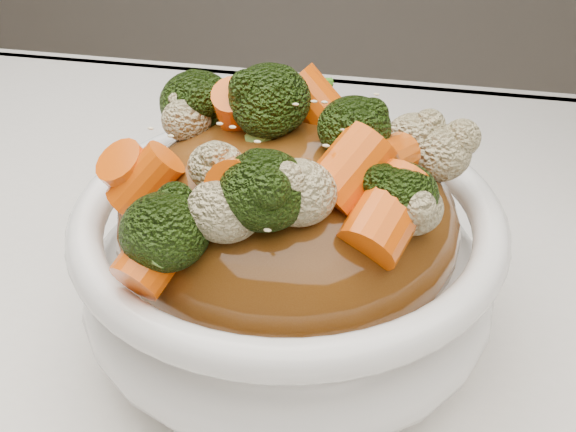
# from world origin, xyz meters

# --- Properties ---
(tablecloth) EXTENTS (1.20, 0.80, 0.04)m
(tablecloth) POSITION_xyz_m (0.00, 0.00, 0.73)
(tablecloth) COLOR white
(tablecloth) RESTS_ON dining_table
(bowl) EXTENTS (0.28, 0.28, 0.09)m
(bowl) POSITION_xyz_m (0.04, 0.03, 0.79)
(bowl) COLOR white
(bowl) RESTS_ON tablecloth
(sauce_base) EXTENTS (0.23, 0.23, 0.10)m
(sauce_base) POSITION_xyz_m (0.04, 0.03, 0.83)
(sauce_base) COLOR #572F0E
(sauce_base) RESTS_ON bowl
(carrots) EXTENTS (0.23, 0.23, 0.05)m
(carrots) POSITION_xyz_m (0.04, 0.03, 0.89)
(carrots) COLOR #EC5707
(carrots) RESTS_ON sauce_base
(broccoli) EXTENTS (0.23, 0.23, 0.05)m
(broccoli) POSITION_xyz_m (0.04, 0.03, 0.89)
(broccoli) COLOR black
(broccoli) RESTS_ON sauce_base
(cauliflower) EXTENTS (0.23, 0.23, 0.04)m
(cauliflower) POSITION_xyz_m (0.04, 0.03, 0.89)
(cauliflower) COLOR #C5B987
(cauliflower) RESTS_ON sauce_base
(scallions) EXTENTS (0.17, 0.17, 0.02)m
(scallions) POSITION_xyz_m (0.04, 0.03, 0.89)
(scallions) COLOR #38821E
(scallions) RESTS_ON sauce_base
(sesame_seeds) EXTENTS (0.20, 0.20, 0.01)m
(sesame_seeds) POSITION_xyz_m (0.04, 0.03, 0.89)
(sesame_seeds) COLOR beige
(sesame_seeds) RESTS_ON sauce_base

